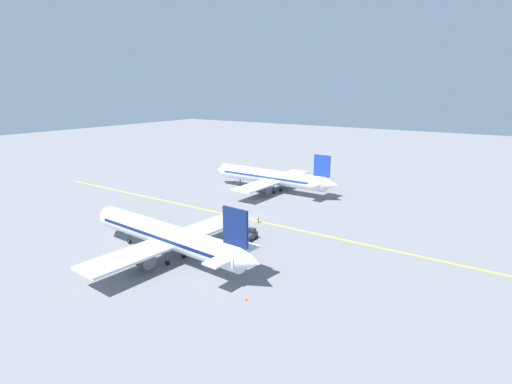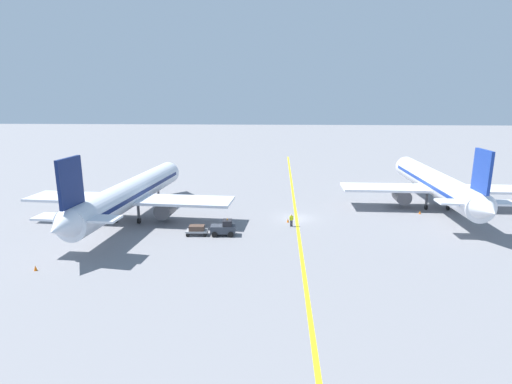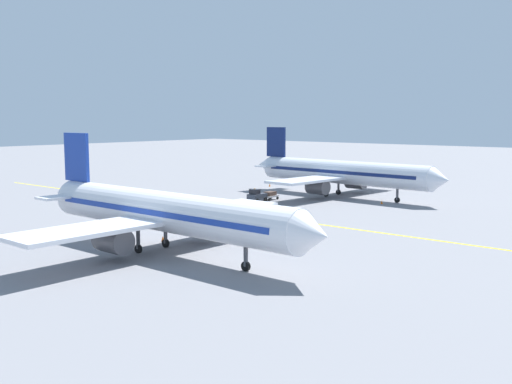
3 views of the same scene
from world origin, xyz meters
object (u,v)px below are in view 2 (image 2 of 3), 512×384
(traffic_cone_far_edge, at_px, (172,202))
(traffic_cone_by_wingtip, at_px, (35,268))
(ground_crew_worker, at_px, (291,220))
(baggage_cart_trailing, at_px, (197,229))
(baggage_tug_dark, at_px, (224,228))
(traffic_cone_mid_apron, at_px, (288,220))
(traffic_cone_near_nose, at_px, (420,212))
(airplane_adjacent_stand, at_px, (435,184))
(airplane_at_gate, at_px, (131,193))

(traffic_cone_far_edge, bearing_deg, traffic_cone_by_wingtip, -104.74)
(ground_crew_worker, xyz_separation_m, traffic_cone_by_wingtip, (-25.34, -15.06, -0.63))
(baggage_cart_trailing, bearing_deg, baggage_tug_dark, 2.61)
(baggage_cart_trailing, xyz_separation_m, traffic_cone_mid_apron, (11.26, 5.80, -0.49))
(traffic_cone_near_nose, bearing_deg, baggage_cart_trailing, -160.52)
(airplane_adjacent_stand, relative_size, ground_crew_worker, 21.10)
(airplane_adjacent_stand, height_order, traffic_cone_by_wingtip, airplane_adjacent_stand)
(baggage_cart_trailing, bearing_deg, airplane_adjacent_stand, 23.42)
(airplane_at_gate, bearing_deg, traffic_cone_by_wingtip, -101.83)
(airplane_adjacent_stand, xyz_separation_m, ground_crew_worker, (-22.11, -10.59, -2.80))
(baggage_cart_trailing, distance_m, traffic_cone_far_edge, 16.35)
(traffic_cone_mid_apron, bearing_deg, baggage_cart_trailing, -152.76)
(airplane_at_gate, bearing_deg, traffic_cone_far_edge, 69.94)
(ground_crew_worker, bearing_deg, traffic_cone_mid_apron, 102.58)
(traffic_cone_far_edge, bearing_deg, airplane_adjacent_stand, -0.29)
(airplane_at_gate, relative_size, airplane_adjacent_stand, 1.00)
(ground_crew_worker, bearing_deg, baggage_cart_trailing, -160.94)
(airplane_at_gate, distance_m, traffic_cone_far_edge, 10.09)
(airplane_at_gate, relative_size, ground_crew_worker, 21.16)
(traffic_cone_mid_apron, bearing_deg, traffic_cone_by_wingtip, -146.00)
(baggage_cart_trailing, height_order, traffic_cone_mid_apron, baggage_cart_trailing)
(baggage_tug_dark, distance_m, baggage_cart_trailing, 3.30)
(traffic_cone_by_wingtip, bearing_deg, traffic_cone_mid_apron, 34.00)
(baggage_tug_dark, xyz_separation_m, baggage_cart_trailing, (-3.29, -0.15, -0.14))
(airplane_at_gate, xyz_separation_m, traffic_cone_near_nose, (40.61, 4.87, -3.43))
(airplane_at_gate, bearing_deg, airplane_adjacent_stand, 11.23)
(baggage_cart_trailing, bearing_deg, airplane_at_gate, 149.77)
(airplane_adjacent_stand, distance_m, traffic_cone_by_wingtip, 54.05)
(baggage_cart_trailing, bearing_deg, traffic_cone_mid_apron, 27.24)
(airplane_adjacent_stand, distance_m, traffic_cone_near_nose, 6.12)
(traffic_cone_mid_apron, bearing_deg, traffic_cone_near_nose, 14.54)
(ground_crew_worker, distance_m, traffic_cone_by_wingtip, 29.49)
(baggage_cart_trailing, bearing_deg, ground_crew_worker, 19.06)
(airplane_at_gate, xyz_separation_m, baggage_tug_dark, (13.43, -5.76, -2.81))
(traffic_cone_by_wingtip, xyz_separation_m, traffic_cone_far_edge, (6.80, 25.85, 0.00))
(airplane_adjacent_stand, relative_size, baggage_tug_dark, 11.57)
(airplane_adjacent_stand, xyz_separation_m, traffic_cone_far_edge, (-40.65, 0.20, -3.43))
(baggage_cart_trailing, height_order, traffic_cone_near_nose, baggage_cart_trailing)
(baggage_tug_dark, bearing_deg, airplane_adjacent_stand, 25.41)
(baggage_cart_trailing, xyz_separation_m, traffic_cone_far_edge, (-6.88, 14.82, -0.49))
(traffic_cone_near_nose, height_order, traffic_cone_far_edge, same)
(ground_crew_worker, distance_m, traffic_cone_far_edge, 21.46)
(traffic_cone_near_nose, xyz_separation_m, traffic_cone_mid_apron, (-19.20, -4.98, 0.00))
(baggage_tug_dark, relative_size, traffic_cone_near_nose, 5.57)
(traffic_cone_far_edge, bearing_deg, baggage_tug_dark, -55.26)
(airplane_at_gate, distance_m, traffic_cone_by_wingtip, 17.64)
(traffic_cone_mid_apron, bearing_deg, airplane_adjacent_stand, 21.41)
(baggage_cart_trailing, bearing_deg, traffic_cone_far_edge, 114.91)
(airplane_adjacent_stand, bearing_deg, airplane_at_gate, -168.77)
(traffic_cone_mid_apron, bearing_deg, ground_crew_worker, -77.42)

